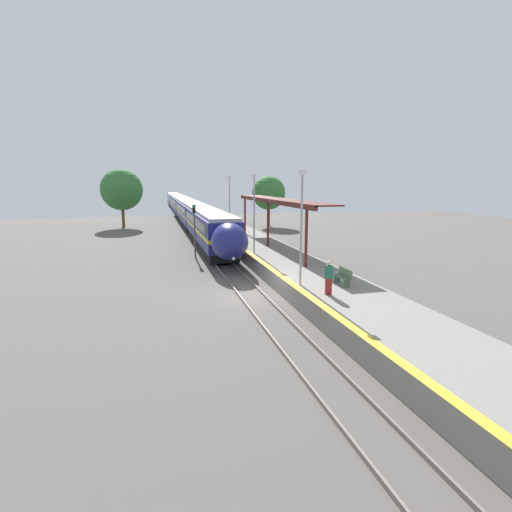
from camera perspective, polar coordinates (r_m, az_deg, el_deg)
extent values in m
plane|color=#56514C|center=(23.35, -0.62, -5.80)|extent=(120.00, 120.00, 0.00)
cube|color=slate|center=(23.17, -2.36, -5.74)|extent=(0.08, 90.00, 0.15)
cube|color=slate|center=(23.50, 1.09, -5.50)|extent=(0.08, 90.00, 0.15)
cube|color=black|center=(40.81, -6.75, 2.03)|extent=(2.47, 18.75, 0.79)
cube|color=navy|center=(40.70, -6.78, 3.19)|extent=(2.81, 20.38, 0.88)
cube|color=yellow|center=(40.63, -6.79, 4.02)|extent=(2.83, 20.38, 0.30)
cube|color=navy|center=(40.54, -6.82, 5.17)|extent=(2.81, 20.38, 1.33)
cube|color=black|center=(40.55, -6.82, 5.07)|extent=(2.84, 18.75, 0.73)
cube|color=#9E9EA3|center=(40.48, -6.84, 6.32)|extent=(2.53, 20.38, 0.30)
cylinder|color=black|center=(33.49, -6.25, -0.06)|extent=(0.12, 0.93, 0.93)
cylinder|color=black|center=(33.71, -3.83, 0.05)|extent=(0.12, 0.93, 0.93)
cylinder|color=black|center=(35.63, -6.76, 0.57)|extent=(0.12, 0.93, 0.93)
cylinder|color=black|center=(35.85, -4.48, 0.67)|extent=(0.12, 0.93, 0.93)
cylinder|color=black|center=(45.88, -8.52, 2.73)|extent=(0.12, 0.93, 0.93)
cylinder|color=black|center=(46.04, -6.74, 2.80)|extent=(0.12, 0.93, 0.93)
cylinder|color=black|center=(48.05, -8.80, 3.06)|extent=(0.12, 0.93, 0.93)
cylinder|color=black|center=(48.21, -7.09, 3.13)|extent=(0.12, 0.93, 0.93)
ellipsoid|color=navy|center=(29.37, -3.79, 2.07)|extent=(2.70, 3.82, 2.77)
ellipsoid|color=black|center=(28.84, -3.63, 2.83)|extent=(1.97, 2.23, 1.41)
sphere|color=#F9F4CC|center=(28.15, -3.23, -0.37)|extent=(0.24, 0.24, 0.24)
cube|color=black|center=(61.72, -9.42, 4.79)|extent=(2.47, 18.75, 0.79)
cube|color=navy|center=(61.64, -9.44, 5.57)|extent=(2.81, 20.38, 0.88)
cube|color=yellow|center=(61.60, -9.46, 6.11)|extent=(2.83, 20.38, 0.30)
cube|color=navy|center=(61.54, -9.48, 6.87)|extent=(2.81, 20.38, 1.33)
cube|color=black|center=(61.55, -9.48, 6.81)|extent=(2.84, 18.75, 0.73)
cube|color=#9E9EA3|center=(61.50, -9.50, 7.63)|extent=(2.53, 20.38, 0.30)
cylinder|color=black|center=(54.32, -9.47, 3.88)|extent=(0.12, 0.93, 0.93)
cylinder|color=black|center=(54.46, -7.96, 3.94)|extent=(0.12, 0.93, 0.93)
cylinder|color=black|center=(56.50, -9.67, 4.13)|extent=(0.12, 0.93, 0.93)
cylinder|color=black|center=(56.63, -8.21, 4.18)|extent=(0.12, 0.93, 0.93)
cylinder|color=black|center=(66.85, -10.43, 5.06)|extent=(0.12, 0.93, 0.93)
cylinder|color=black|center=(66.97, -9.20, 5.11)|extent=(0.12, 0.93, 0.93)
cylinder|color=black|center=(69.04, -10.57, 5.22)|extent=(0.12, 0.93, 0.93)
cylinder|color=black|center=(69.15, -9.37, 5.27)|extent=(0.12, 0.93, 0.93)
cube|color=black|center=(82.76, -10.74, 6.15)|extent=(2.47, 18.75, 0.79)
cube|color=navy|center=(82.70, -10.76, 6.73)|extent=(2.81, 20.38, 0.88)
cube|color=yellow|center=(82.67, -10.77, 7.14)|extent=(2.83, 20.38, 0.30)
cube|color=navy|center=(82.63, -10.79, 7.70)|extent=(2.81, 20.38, 1.33)
cube|color=black|center=(82.63, -10.79, 7.66)|extent=(2.84, 18.75, 0.73)
cube|color=#9E9EA3|center=(82.60, -10.81, 8.27)|extent=(2.53, 20.38, 0.30)
cylinder|color=black|center=(75.34, -10.91, 5.63)|extent=(0.12, 0.93, 0.93)
cylinder|color=black|center=(75.45, -9.81, 5.67)|extent=(0.12, 0.93, 0.93)
cylinder|color=black|center=(77.53, -11.01, 5.76)|extent=(0.12, 0.93, 0.93)
cylinder|color=black|center=(77.63, -9.95, 5.80)|extent=(0.12, 0.93, 0.93)
cylinder|color=black|center=(87.92, -11.44, 6.27)|extent=(0.12, 0.93, 0.93)
cylinder|color=black|center=(88.01, -10.50, 6.31)|extent=(0.12, 0.93, 0.93)
cylinder|color=black|center=(90.11, -11.51, 6.37)|extent=(0.12, 0.93, 0.93)
cylinder|color=black|center=(90.20, -10.60, 6.40)|extent=(0.12, 0.93, 0.93)
cube|color=black|center=(103.86, -11.53, 6.96)|extent=(2.47, 18.75, 0.79)
cube|color=navy|center=(103.81, -11.55, 7.42)|extent=(2.81, 20.38, 0.88)
cube|color=yellow|center=(103.79, -11.56, 7.74)|extent=(2.83, 20.38, 0.30)
cube|color=navy|center=(103.75, -11.57, 8.20)|extent=(2.81, 20.38, 1.33)
cube|color=black|center=(103.76, -11.57, 8.16)|extent=(2.84, 18.75, 0.73)
cube|color=#9E9EA3|center=(103.73, -11.59, 8.65)|extent=(2.53, 20.38, 0.30)
cylinder|color=black|center=(96.44, -11.72, 6.61)|extent=(0.12, 0.93, 0.93)
cylinder|color=black|center=(96.52, -10.86, 6.65)|extent=(0.12, 0.93, 0.93)
cylinder|color=black|center=(98.63, -11.78, 6.69)|extent=(0.12, 0.93, 0.93)
cylinder|color=black|center=(98.71, -10.94, 6.72)|extent=(0.12, 0.93, 0.93)
cylinder|color=black|center=(109.03, -12.05, 7.02)|extent=(0.12, 0.93, 0.93)
cylinder|color=black|center=(109.10, -11.29, 7.05)|extent=(0.12, 0.93, 0.93)
cylinder|color=black|center=(111.23, -12.11, 7.08)|extent=(0.12, 0.93, 0.93)
cylinder|color=black|center=(111.30, -11.36, 7.11)|extent=(0.12, 0.93, 0.93)
cube|color=gray|center=(24.44, 8.56, -3.90)|extent=(4.62, 64.00, 1.05)
cube|color=yellow|center=(23.58, 3.86, -3.01)|extent=(0.40, 64.00, 0.01)
cube|color=#4C6B4C|center=(21.73, 12.82, -3.86)|extent=(0.36, 0.06, 0.42)
cube|color=#4C6B4C|center=(22.72, 11.51, -3.19)|extent=(0.36, 0.06, 0.42)
cube|color=#4C6B4C|center=(22.17, 12.17, -2.95)|extent=(0.44, 1.52, 0.03)
cube|color=#4C6B4C|center=(22.21, 12.66, -2.33)|extent=(0.04, 1.52, 0.44)
cube|color=maroon|center=(20.11, 10.31, -4.32)|extent=(0.28, 0.20, 0.83)
cube|color=#1E604C|center=(19.93, 10.38, -2.25)|extent=(0.36, 0.22, 0.66)
sphere|color=beige|center=(19.84, 10.42, -1.00)|extent=(0.23, 0.23, 0.23)
cylinder|color=#59595E|center=(35.45, -8.75, 2.93)|extent=(0.14, 0.14, 3.94)
cube|color=black|center=(35.23, -8.85, 6.68)|extent=(0.28, 0.20, 0.70)
sphere|color=#1ED833|center=(35.11, -8.84, 6.94)|extent=(0.14, 0.14, 0.14)
sphere|color=#330A0A|center=(35.13, -8.83, 6.39)|extent=(0.14, 0.14, 0.14)
cylinder|color=#9E9EA3|center=(21.35, 6.48, 3.55)|extent=(0.12, 0.12, 5.88)
cube|color=silver|center=(21.21, 6.66, 11.78)|extent=(0.36, 0.20, 0.24)
cylinder|color=#9E9EA3|center=(31.10, -0.27, 5.75)|extent=(0.12, 0.12, 5.88)
cube|color=silver|center=(31.00, -0.27, 11.40)|extent=(0.36, 0.20, 0.24)
cylinder|color=#9E9EA3|center=(41.09, -3.79, 6.87)|extent=(0.12, 0.12, 5.88)
cube|color=silver|center=(41.02, -3.84, 11.14)|extent=(0.36, 0.20, 0.24)
cylinder|color=#511E19|center=(26.29, 7.18, 2.58)|extent=(0.20, 0.20, 3.85)
cylinder|color=#511E19|center=(34.74, 1.73, 4.56)|extent=(0.20, 0.20, 3.85)
cylinder|color=#511E19|center=(43.42, -1.58, 5.73)|extent=(0.20, 0.20, 3.85)
cube|color=#511E19|center=(34.60, 1.75, 7.89)|extent=(0.24, 20.98, 0.36)
cube|color=#511E19|center=(34.85, 3.19, 8.10)|extent=(2.00, 20.98, 0.10)
cylinder|color=brown|center=(62.45, -18.44, 5.34)|extent=(0.44, 0.44, 3.12)
sphere|color=#337033|center=(62.26, -18.66, 8.98)|extent=(6.03, 6.03, 6.03)
cylinder|color=brown|center=(60.84, 1.80, 5.69)|extent=(0.44, 0.44, 3.01)
sphere|color=#337033|center=(60.65, 1.81, 9.00)|extent=(5.01, 5.01, 5.01)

